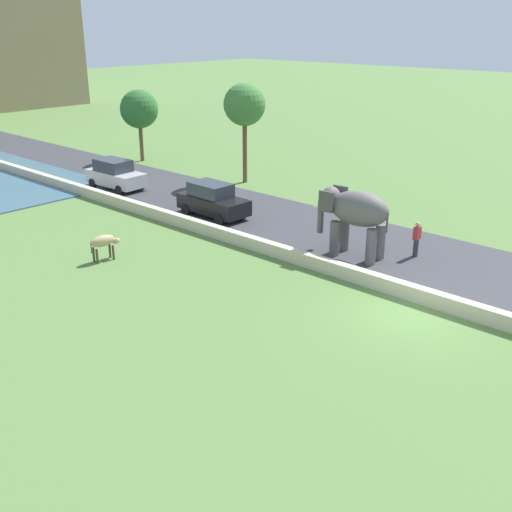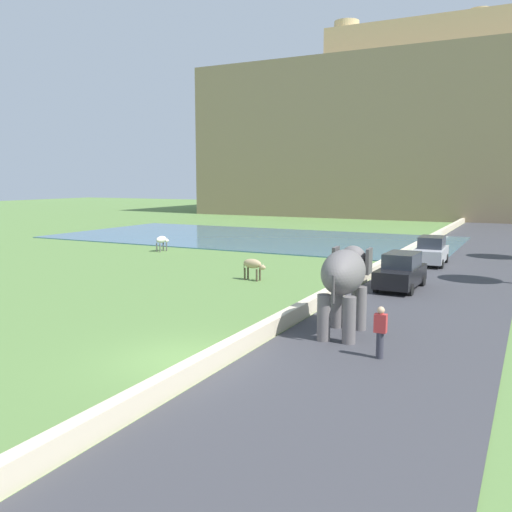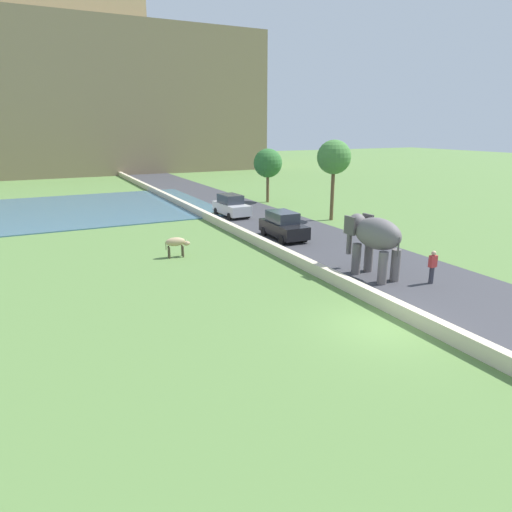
{
  "view_description": "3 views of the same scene",
  "coord_description": "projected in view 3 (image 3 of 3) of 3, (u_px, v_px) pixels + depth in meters",
  "views": [
    {
      "loc": [
        -17.98,
        -8.94,
        9.7
      ],
      "look_at": [
        -1.82,
        5.67,
        1.29
      ],
      "focal_mm": 42.93,
      "sensor_mm": 36.0,
      "label": 1
    },
    {
      "loc": [
        9.03,
        -12.94,
        5.32
      ],
      "look_at": [
        -1.81,
        8.26,
        1.97
      ],
      "focal_mm": 38.3,
      "sensor_mm": 36.0,
      "label": 2
    },
    {
      "loc": [
        -11.09,
        -11.74,
        7.15
      ],
      "look_at": [
        -1.87,
        6.81,
        1.21
      ],
      "focal_mm": 31.89,
      "sensor_mm": 36.0,
      "label": 3
    }
  ],
  "objects": [
    {
      "name": "elephant",
      "position": [
        374.0,
        237.0,
        21.79
      ],
      "size": [
        1.61,
        3.52,
        2.99
      ],
      "color": "#605B5B",
      "rests_on": "ground"
    },
    {
      "name": "person_beside_elephant",
      "position": [
        432.0,
        267.0,
        21.07
      ],
      "size": [
        0.36,
        0.22,
        1.63
      ],
      "color": "#33333D",
      "rests_on": "ground"
    },
    {
      "name": "car_black",
      "position": [
        283.0,
        226.0,
        29.64
      ],
      "size": [
        1.88,
        4.04,
        1.8
      ],
      "color": "black",
      "rests_on": "ground"
    },
    {
      "name": "ground_plane",
      "position": [
        383.0,
        327.0,
        16.82
      ],
      "size": [
        220.0,
        220.0,
        0.0
      ],
      "primitive_type": "plane",
      "color": "#567A3D"
    },
    {
      "name": "cow_tan",
      "position": [
        176.0,
        243.0,
        25.52
      ],
      "size": [
        1.41,
        0.57,
        1.15
      ],
      "color": "tan",
      "rests_on": "ground"
    },
    {
      "name": "tree_mid",
      "position": [
        268.0,
        163.0,
        43.36
      ],
      "size": [
        2.73,
        2.73,
        5.12
      ],
      "color": "brown",
      "rests_on": "ground"
    },
    {
      "name": "tree_near",
      "position": [
        334.0,
        158.0,
        34.63
      ],
      "size": [
        2.6,
        2.6,
        6.18
      ],
      "color": "brown",
      "rests_on": "ground"
    },
    {
      "name": "barrier_wall",
      "position": [
        225.0,
        225.0,
        32.75
      ],
      "size": [
        0.4,
        110.0,
        0.58
      ],
      "primitive_type": "cube",
      "color": "beige",
      "rests_on": "ground"
    },
    {
      "name": "car_silver",
      "position": [
        231.0,
        206.0,
        37.0
      ],
      "size": [
        1.91,
        4.06,
        1.8
      ],
      "color": "#B7B7BC",
      "rests_on": "ground"
    },
    {
      "name": "fort_on_hill",
      "position": [
        41.0,
        5.0,
        69.9
      ],
      "size": [
        30.36,
        8.0,
        7.67
      ],
      "color": "tan",
      "rests_on": "hill_distant"
    },
    {
      "name": "hill_distant",
      "position": [
        53.0,
        101.0,
        73.84
      ],
      "size": [
        64.0,
        28.0,
        21.99
      ],
      "primitive_type": "cube",
      "color": "#897556",
      "rests_on": "ground"
    },
    {
      "name": "road_surface",
      "position": [
        260.0,
        219.0,
        36.17
      ],
      "size": [
        7.0,
        120.0,
        0.06
      ],
      "primitive_type": "cube",
      "color": "#38383D",
      "rests_on": "ground"
    }
  ]
}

